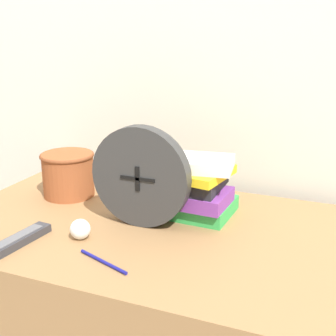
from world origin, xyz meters
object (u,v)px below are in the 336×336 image
book_stack (192,187)px  desk_clock (140,177)px  crumpled_paper_ball (80,229)px  basket (68,173)px  tv_remote (19,240)px  pen (105,262)px

book_stack → desk_clock: bearing=-130.8°
crumpled_paper_ball → basket: bearing=128.7°
book_stack → tv_remote: book_stack is taller
desk_clock → pen: (0.02, -0.22, -0.13)m
basket → pen: basket is taller
crumpled_paper_ball → pen: size_ratio=0.35×
book_stack → basket: (-0.41, -0.00, -0.01)m
book_stack → pen: size_ratio=1.68×
book_stack → tv_remote: size_ratio=1.29×
book_stack → basket: book_stack is taller
desk_clock → pen: bearing=-85.9°
desk_clock → tv_remote: 0.34m
tv_remote → crumpled_paper_ball: crumpled_paper_ball is taller
basket → pen: (0.32, -0.34, -0.07)m
tv_remote → crumpled_paper_ball: 0.15m
pen → crumpled_paper_ball: bearing=143.6°
crumpled_paper_ball → pen: bearing=-36.4°
crumpled_paper_ball → pen: crumpled_paper_ball is taller
tv_remote → pen: size_ratio=1.30×
book_stack → crumpled_paper_ball: bearing=-129.2°
desk_clock → tv_remote: (-0.23, -0.22, -0.13)m
book_stack → crumpled_paper_ball: (-0.21, -0.25, -0.06)m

